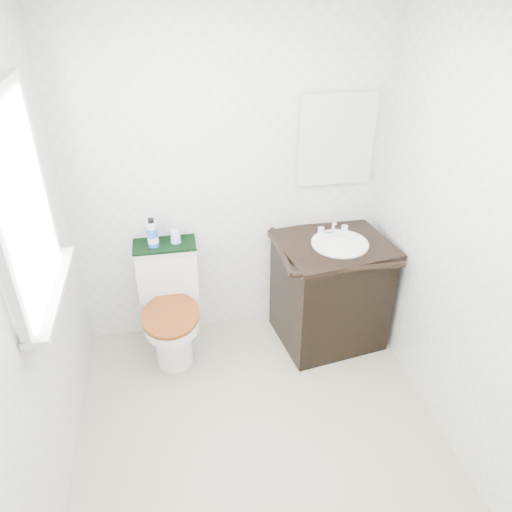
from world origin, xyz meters
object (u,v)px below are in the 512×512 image
object	(u,v)px
mouthwash_bottle	(152,234)
cup	(176,236)
toilet	(171,309)
trash_bin	(289,308)
vanity	(330,289)

from	to	relation	value
mouthwash_bottle	cup	bearing A→B (deg)	9.75
cup	toilet	bearing A→B (deg)	-121.68
toilet	trash_bin	xyz separation A→B (m)	(0.90, 0.13, -0.21)
toilet	trash_bin	world-z (taller)	toilet
mouthwash_bottle	cup	world-z (taller)	mouthwash_bottle
vanity	cup	world-z (taller)	vanity
vanity	cup	bearing A→B (deg)	169.68
cup	vanity	bearing A→B (deg)	-10.32
toilet	mouthwash_bottle	bearing A→B (deg)	123.64
vanity	cup	xyz separation A→B (m)	(-1.07, 0.19, 0.43)
vanity	cup	size ratio (longest dim) A/B	10.29
trash_bin	cup	size ratio (longest dim) A/B	3.10
trash_bin	mouthwash_bottle	bearing A→B (deg)	-178.34
trash_bin	mouthwash_bottle	size ratio (longest dim) A/B	1.36
trash_bin	cup	xyz separation A→B (m)	(-0.82, -0.00, 0.72)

